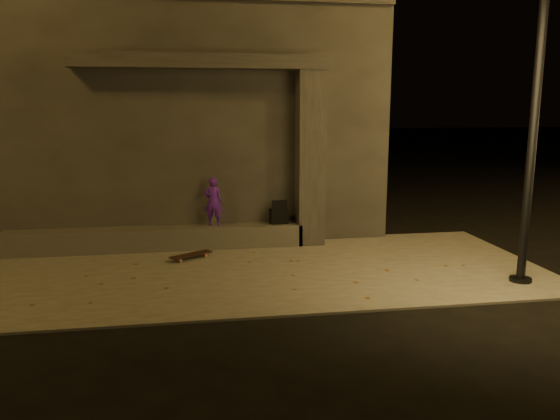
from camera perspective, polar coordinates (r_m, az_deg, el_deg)
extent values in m
plane|color=black|center=(7.95, -3.25, -10.86)|extent=(120.00, 120.00, 0.00)
cube|color=#635E57|center=(9.82, -4.51, -6.45)|extent=(11.00, 4.40, 0.04)
cube|color=#33312E|center=(13.84, -10.49, 9.32)|extent=(9.00, 5.00, 5.20)
cube|color=#504E49|center=(11.43, -12.82, -2.91)|extent=(6.00, 0.55, 0.45)
cube|color=#33312E|center=(11.41, 3.15, 5.35)|extent=(0.55, 0.55, 3.60)
cube|color=#33312E|center=(11.17, -8.28, 15.10)|extent=(5.00, 0.70, 0.28)
imported|color=#5319A8|center=(11.27, -6.99, 0.87)|extent=(0.40, 0.30, 1.01)
cube|color=black|center=(11.47, -0.14, -0.67)|extent=(0.38, 0.26, 0.30)
cube|color=black|center=(11.42, -0.14, 0.60)|extent=(0.32, 0.07, 0.21)
cube|color=black|center=(10.63, -9.29, -4.61)|extent=(0.84, 0.65, 0.02)
cylinder|color=#B87049|center=(10.86, -8.26, -4.55)|extent=(0.07, 0.06, 0.06)
cylinder|color=#B87049|center=(10.73, -7.77, -4.73)|extent=(0.07, 0.06, 0.06)
cylinder|color=#B87049|center=(10.57, -10.82, -5.07)|extent=(0.07, 0.06, 0.06)
cylinder|color=#B87049|center=(10.43, -10.35, -5.26)|extent=(0.07, 0.06, 0.06)
cube|color=#99999E|center=(10.78, -8.02, -4.45)|extent=(0.14, 0.18, 0.02)
cube|color=#99999E|center=(10.49, -10.60, -4.98)|extent=(0.14, 0.18, 0.02)
cylinder|color=black|center=(9.65, 25.36, 12.48)|extent=(0.14, 0.14, 6.76)
cylinder|color=black|center=(10.07, 23.80, -6.76)|extent=(0.36, 0.36, 0.10)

